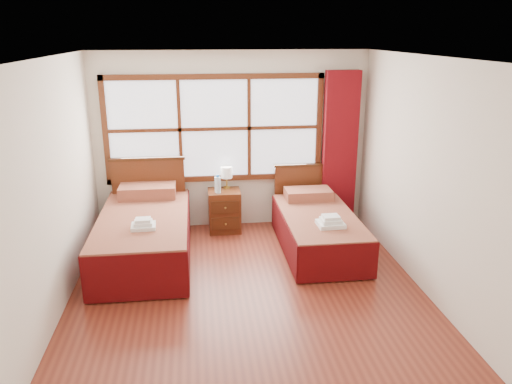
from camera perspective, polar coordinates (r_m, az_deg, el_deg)
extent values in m
plane|color=maroon|center=(5.74, -0.81, -11.82)|extent=(4.50, 4.50, 0.00)
plane|color=white|center=(4.99, -0.94, 15.10)|extent=(4.50, 4.50, 0.00)
plane|color=silver|center=(7.39, -2.77, 5.81)|extent=(4.00, 0.00, 4.00)
plane|color=silver|center=(5.39, -22.50, -0.13)|extent=(0.00, 4.50, 4.50)
plane|color=silver|center=(5.77, 19.27, 1.37)|extent=(0.00, 4.50, 4.50)
cube|color=white|center=(7.31, -4.74, 7.23)|extent=(3.00, 0.02, 1.40)
cube|color=#552712|center=(7.46, -4.59, 1.61)|extent=(3.16, 0.06, 0.08)
cube|color=#552712|center=(7.19, -4.89, 13.01)|extent=(3.16, 0.06, 0.08)
cube|color=#552712|center=(7.39, -16.83, 6.65)|extent=(0.08, 0.06, 1.56)
cube|color=#552712|center=(7.51, 7.19, 7.44)|extent=(0.08, 0.06, 1.56)
cube|color=#552712|center=(7.28, -8.70, 7.05)|extent=(0.05, 0.05, 1.40)
cube|color=#552712|center=(7.32, -0.79, 7.31)|extent=(0.05, 0.05, 1.40)
cube|color=#552712|center=(7.29, -4.74, 7.20)|extent=(3.00, 0.05, 0.05)
cube|color=maroon|center=(7.57, 9.54, 4.86)|extent=(0.50, 0.16, 2.30)
cube|color=#3E1E0C|center=(6.69, -12.54, -6.20)|extent=(1.00, 2.00, 0.33)
cube|color=#640F0E|center=(6.57, -12.71, -3.81)|extent=(1.12, 2.22, 0.27)
cube|color=#53080A|center=(6.72, -17.38, -5.25)|extent=(0.03, 2.22, 0.55)
cube|color=#53080A|center=(6.60, -7.77, -4.98)|extent=(0.03, 2.22, 0.55)
cube|color=#53080A|center=(5.64, -13.60, -9.49)|extent=(1.12, 0.03, 0.55)
cube|color=#640F0E|center=(7.25, -12.27, 0.16)|extent=(0.78, 0.46, 0.17)
cube|color=#552712|center=(7.49, -12.07, -0.40)|extent=(1.04, 0.06, 1.09)
cube|color=#3E1E0C|center=(7.34, -12.35, 3.72)|extent=(1.09, 0.08, 0.04)
cube|color=#3E1E0C|center=(6.85, 7.12, -5.52)|extent=(0.85, 1.70, 0.28)
cube|color=#640F0E|center=(6.75, 7.20, -3.54)|extent=(0.95, 1.88, 0.23)
cube|color=#53080A|center=(6.71, 3.20, -4.84)|extent=(0.03, 1.88, 0.47)
cube|color=#53080A|center=(6.93, 10.99, -4.38)|extent=(0.03, 1.88, 0.47)
cube|color=#53080A|center=(5.98, 9.33, -8.01)|extent=(0.95, 0.03, 0.47)
cube|color=#640F0E|center=(7.31, 5.98, -0.23)|extent=(0.66, 0.39, 0.15)
cube|color=#552712|center=(7.65, 5.41, -0.33)|extent=(0.89, 0.06, 0.92)
cube|color=#3E1E0C|center=(7.52, 5.51, 3.08)|extent=(0.92, 0.08, 0.04)
cube|color=#552712|center=(7.41, -3.62, -2.13)|extent=(0.47, 0.41, 0.62)
cube|color=#3E1E0C|center=(7.25, -3.49, -3.64)|extent=(0.41, 0.02, 0.19)
cube|color=#3E1E0C|center=(7.16, -3.53, -1.79)|extent=(0.41, 0.02, 0.19)
sphere|color=#AE883A|center=(7.23, -3.48, -3.69)|extent=(0.03, 0.03, 0.03)
sphere|color=#AE883A|center=(7.15, -3.52, -1.84)|extent=(0.03, 0.03, 0.03)
cube|color=white|center=(6.13, -12.74, -3.84)|extent=(0.30, 0.26, 0.04)
cube|color=white|center=(6.11, -12.77, -3.47)|extent=(0.22, 0.20, 0.04)
cube|color=white|center=(6.10, -12.79, -3.13)|extent=(0.19, 0.16, 0.04)
cube|color=white|center=(6.36, 8.52, -3.63)|extent=(0.34, 0.30, 0.05)
cube|color=white|center=(6.34, 8.54, -3.22)|extent=(0.25, 0.22, 0.05)
cube|color=white|center=(6.32, 8.55, -2.85)|extent=(0.21, 0.18, 0.04)
cylinder|color=gold|center=(7.43, -3.35, 0.54)|extent=(0.10, 0.10, 0.02)
cylinder|color=gold|center=(7.41, -3.36, 1.12)|extent=(0.02, 0.02, 0.14)
cylinder|color=white|center=(7.37, -3.38, 2.27)|extent=(0.17, 0.17, 0.17)
cylinder|color=#BEE2F5|center=(7.20, -4.48, 0.82)|extent=(0.07, 0.07, 0.23)
cylinder|color=blue|center=(7.17, -4.50, 1.81)|extent=(0.03, 0.03, 0.03)
cylinder|color=#BEE2F5|center=(7.18, -4.34, 0.80)|extent=(0.07, 0.07, 0.24)
cylinder|color=blue|center=(7.14, -4.36, 1.84)|extent=(0.03, 0.03, 0.03)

